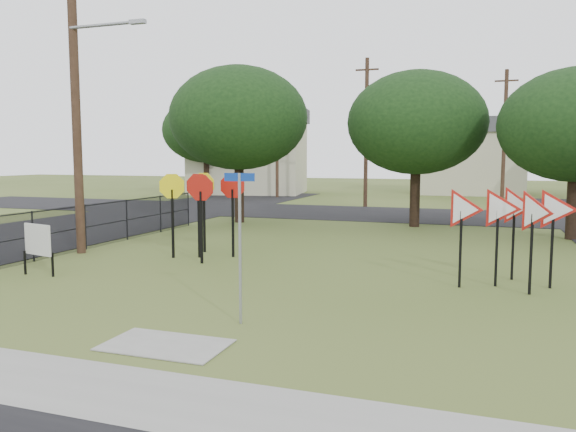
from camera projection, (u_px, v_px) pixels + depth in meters
The scene contains 20 objects.
ground at pixel (228, 308), 11.39m from camera, with size 140.00×140.00×0.00m, color #40531F.
sidewalk at pixel (93, 388), 7.44m from camera, with size 30.00×1.60×0.02m, color gray.
planting_strip at pixel (23, 429), 6.31m from camera, with size 30.00×0.80×0.02m, color #40531F.
street_left at pixel (78, 227), 24.70m from camera, with size 8.00×50.00×0.02m, color black.
street_far at pixel (387, 214), 30.18m from camera, with size 60.00×8.00×0.02m, color black.
curb_pad at pixel (165, 345), 9.13m from camera, with size 2.00×1.20×0.02m, color gray.
street_name_sign at pixel (240, 237), 10.19m from camera, with size 0.57×0.07×2.78m.
stop_sign_cluster at pixel (202, 195), 17.00m from camera, with size 2.42×1.87×2.59m.
yield_sign_cluster at pixel (512, 213), 13.08m from camera, with size 3.02×2.20×2.38m.
info_board at pixel (38, 241), 14.46m from camera, with size 1.05×0.31×1.34m.
utility_pole_main at pixel (77, 88), 17.43m from camera, with size 3.55×0.33×10.00m.
far_pole_a at pixel (366, 132), 34.11m from camera, with size 1.40×0.24×9.00m.
far_pole_b at pixel (504, 137), 35.29m from camera, with size 1.40×0.24×8.50m.
far_pole_c at pixel (277, 137), 42.36m from camera, with size 1.40×0.24×9.00m.
fence_run at pixel (107, 222), 19.66m from camera, with size 0.05×11.55×1.50m.
house_left at pixel (249, 150), 47.52m from camera, with size 10.58×8.88×7.20m.
house_mid at pixel (473, 156), 47.34m from camera, with size 8.40×8.40×6.20m.
tree_near_left at pixel (239, 118), 25.99m from camera, with size 6.40×6.40×7.27m.
tree_near_mid at pixel (417, 123), 24.36m from camera, with size 6.00×6.00×6.80m.
tree_far_left at pixel (206, 130), 44.25m from camera, with size 6.80×6.80×7.73m.
Camera 1 is at (4.80, -10.12, 3.06)m, focal length 35.00 mm.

